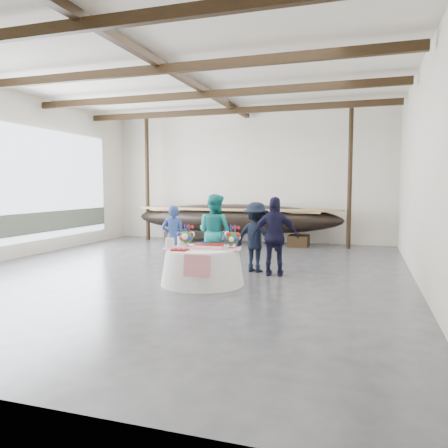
% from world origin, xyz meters
% --- Properties ---
extents(floor, '(10.00, 12.00, 0.01)m').
position_xyz_m(floor, '(0.00, 0.00, 0.00)').
color(floor, '#3D3D42').
rests_on(floor, ground).
extents(wall_back, '(10.00, 0.02, 4.50)m').
position_xyz_m(wall_back, '(0.00, 6.00, 2.25)').
color(wall_back, silver).
rests_on(wall_back, ground).
extents(wall_left, '(0.02, 12.00, 4.50)m').
position_xyz_m(wall_left, '(-5.00, 0.00, 2.25)').
color(wall_left, silver).
rests_on(wall_left, ground).
extents(wall_right, '(0.02, 12.00, 4.50)m').
position_xyz_m(wall_right, '(5.00, 0.00, 2.25)').
color(wall_right, silver).
rests_on(wall_right, ground).
extents(ceiling, '(10.00, 12.00, 0.01)m').
position_xyz_m(ceiling, '(0.00, 0.00, 4.50)').
color(ceiling, white).
rests_on(ceiling, wall_back).
extents(pavilion_structure, '(9.80, 11.76, 4.50)m').
position_xyz_m(pavilion_structure, '(0.00, 0.86, 4.00)').
color(pavilion_structure, black).
rests_on(pavilion_structure, ground).
extents(open_bay, '(0.03, 7.00, 3.20)m').
position_xyz_m(open_bay, '(-4.95, 1.00, 1.83)').
color(open_bay, silver).
rests_on(open_bay, ground).
extents(longboat_display, '(7.17, 1.43, 1.34)m').
position_xyz_m(longboat_display, '(-0.20, 5.10, 0.86)').
color(longboat_display, black).
rests_on(longboat_display, ground).
extents(banquet_table, '(1.66, 1.66, 0.72)m').
position_xyz_m(banquet_table, '(0.90, -0.98, 0.36)').
color(banquet_table, white).
rests_on(banquet_table, ground).
extents(tabletop_items, '(1.62, 0.97, 0.40)m').
position_xyz_m(tabletop_items, '(0.89, -0.83, 0.87)').
color(tabletop_items, red).
rests_on(tabletop_items, banquet_table).
extents(guest_woman_blue, '(0.64, 0.51, 1.51)m').
position_xyz_m(guest_woman_blue, '(-0.29, 0.26, 0.75)').
color(guest_woman_blue, navy).
rests_on(guest_woman_blue, ground).
extents(guest_woman_teal, '(1.03, 0.91, 1.77)m').
position_xyz_m(guest_woman_teal, '(0.67, 0.45, 0.89)').
color(guest_woman_teal, teal).
rests_on(guest_woman_teal, ground).
extents(guest_man_left, '(1.14, 0.83, 1.59)m').
position_xyz_m(guest_man_left, '(1.62, 0.57, 0.80)').
color(guest_man_left, black).
rests_on(guest_man_left, ground).
extents(guest_man_right, '(1.05, 0.54, 1.72)m').
position_xyz_m(guest_man_right, '(2.13, 0.26, 0.86)').
color(guest_man_right, black).
rests_on(guest_man_right, ground).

